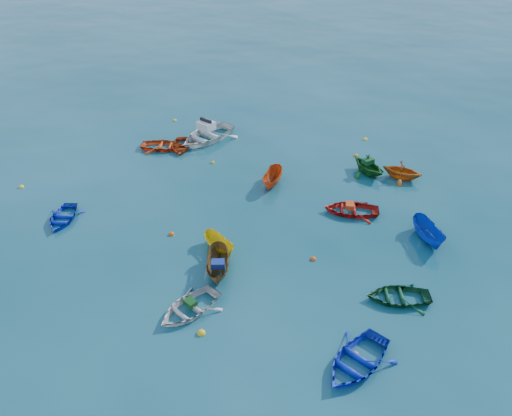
% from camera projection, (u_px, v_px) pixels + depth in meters
% --- Properties ---
extents(ground, '(160.00, 160.00, 0.00)m').
position_uv_depth(ground, '(240.00, 266.00, 26.45)').
color(ground, '#0A404B').
rests_on(ground, ground).
extents(dinghy_blue_sw, '(2.48, 3.21, 0.61)m').
position_uv_depth(dinghy_blue_sw, '(63.00, 220.00, 29.94)').
color(dinghy_blue_sw, '#0F2DC6').
rests_on(dinghy_blue_sw, ground).
extents(dinghy_white_near, '(3.79, 4.04, 0.68)m').
position_uv_depth(dinghy_white_near, '(189.00, 311.00, 23.69)').
color(dinghy_white_near, silver).
rests_on(dinghy_white_near, ground).
extents(sampan_brown_mid, '(1.75, 3.28, 1.21)m').
position_uv_depth(sampan_brown_mid, '(219.00, 273.00, 25.94)').
color(sampan_brown_mid, brown).
rests_on(sampan_brown_mid, ground).
extents(dinghy_blue_se, '(4.18, 4.51, 0.76)m').
position_uv_depth(dinghy_blue_se, '(356.00, 365.00, 21.08)').
color(dinghy_blue_se, '#0F2CC3').
rests_on(dinghy_blue_se, ground).
extents(sampan_yellow_mid, '(2.46, 2.43, 0.97)m').
position_uv_depth(sampan_yellow_mid, '(220.00, 250.00, 27.52)').
color(sampan_yellow_mid, yellow).
rests_on(sampan_yellow_mid, ground).
extents(dinghy_green_e, '(3.41, 2.67, 0.65)m').
position_uv_depth(dinghy_green_e, '(397.00, 299.00, 24.35)').
color(dinghy_green_e, '#104424').
rests_on(dinghy_green_e, ground).
extents(dinghy_red_nw, '(3.52, 2.66, 0.69)m').
position_uv_depth(dinghy_red_nw, '(163.00, 149.00, 37.85)').
color(dinghy_red_nw, '#D23F11').
rests_on(dinghy_red_nw, ground).
extents(sampan_orange_n, '(1.42, 2.93, 1.09)m').
position_uv_depth(sampan_orange_n, '(273.00, 184.00, 33.44)').
color(sampan_orange_n, '#C44412').
rests_on(sampan_orange_n, ground).
extents(dinghy_green_n, '(3.66, 3.71, 1.48)m').
position_uv_depth(dinghy_green_n, '(367.00, 173.00, 34.68)').
color(dinghy_green_n, '#145517').
rests_on(dinghy_green_n, ground).
extents(dinghy_red_ne, '(3.45, 2.55, 0.69)m').
position_uv_depth(dinghy_red_ne, '(351.00, 212.00, 30.64)').
color(dinghy_red_ne, '#B1160E').
rests_on(dinghy_red_ne, ground).
extents(sampan_blue_far, '(2.09, 3.17, 1.15)m').
position_uv_depth(sampan_blue_far, '(427.00, 240.00, 28.34)').
color(sampan_blue_far, '#0E37AF').
rests_on(sampan_blue_far, ground).
extents(dinghy_red_far, '(2.68, 3.28, 0.60)m').
position_uv_depth(dinghy_red_far, '(181.00, 148.00, 37.89)').
color(dinghy_red_far, '#BA3D0F').
rests_on(dinghy_red_far, ground).
extents(dinghy_orange_far, '(3.22, 2.98, 1.39)m').
position_uv_depth(dinghy_orange_far, '(401.00, 178.00, 34.12)').
color(dinghy_orange_far, '#BB5711').
rests_on(dinghy_orange_far, ground).
extents(motorboat_white, '(5.63, 6.16, 1.64)m').
position_uv_depth(motorboat_white, '(207.00, 139.00, 39.16)').
color(motorboat_white, white).
rests_on(motorboat_white, ground).
extents(tarp_green_a, '(0.72, 0.68, 0.28)m').
position_uv_depth(tarp_green_a, '(190.00, 303.00, 23.48)').
color(tarp_green_a, '#104317').
rests_on(tarp_green_a, dinghy_white_near).
extents(tarp_blue_a, '(0.76, 0.63, 0.33)m').
position_uv_depth(tarp_blue_a, '(218.00, 264.00, 25.39)').
color(tarp_blue_a, navy).
rests_on(tarp_blue_a, sampan_brown_mid).
extents(tarp_green_b, '(0.91, 0.89, 0.35)m').
position_uv_depth(tarp_green_b, '(368.00, 161.00, 34.24)').
color(tarp_green_b, '#12491E').
rests_on(tarp_green_b, dinghy_green_n).
extents(tarp_orange_b, '(0.52, 0.67, 0.31)m').
position_uv_depth(tarp_orange_b, '(350.00, 206.00, 30.37)').
color(tarp_orange_b, '#D04115').
rests_on(tarp_orange_b, dinghy_red_ne).
extents(buoy_ye_a, '(0.39, 0.39, 0.39)m').
position_uv_depth(buoy_ye_a, '(201.00, 333.00, 22.52)').
color(buoy_ye_a, yellow).
rests_on(buoy_ye_a, ground).
extents(buoy_or_b, '(0.36, 0.36, 0.36)m').
position_uv_depth(buoy_or_b, '(355.00, 355.00, 21.49)').
color(buoy_or_b, orange).
rests_on(buoy_or_b, ground).
extents(buoy_ye_b, '(0.33, 0.33, 0.33)m').
position_uv_depth(buoy_ye_b, '(22.00, 187.00, 33.12)').
color(buoy_ye_b, yellow).
rests_on(buoy_ye_b, ground).
extents(buoy_or_c, '(0.34, 0.34, 0.34)m').
position_uv_depth(buoy_or_c, '(171.00, 235.00, 28.75)').
color(buoy_or_c, '#D14B0B').
rests_on(buoy_or_c, ground).
extents(buoy_ye_c, '(0.30, 0.30, 0.30)m').
position_uv_depth(buoy_ye_c, '(213.00, 163.00, 35.94)').
color(buoy_ye_c, gold).
rests_on(buoy_ye_c, ground).
extents(buoy_or_d, '(0.32, 0.32, 0.32)m').
position_uv_depth(buoy_or_d, '(313.00, 259.00, 26.88)').
color(buoy_or_d, '#D7480B').
rests_on(buoy_or_d, ground).
extents(buoy_ye_d, '(0.30, 0.30, 0.30)m').
position_uv_depth(buoy_ye_d, '(175.00, 121.00, 42.17)').
color(buoy_ye_d, yellow).
rests_on(buoy_ye_d, ground).
extents(buoy_or_e, '(0.34, 0.34, 0.34)m').
position_uv_depth(buoy_or_e, '(356.00, 156.00, 36.83)').
color(buoy_or_e, orange).
rests_on(buoy_or_e, ground).
extents(buoy_ye_e, '(0.36, 0.36, 0.36)m').
position_uv_depth(buoy_ye_e, '(365.00, 140.00, 39.11)').
color(buoy_ye_e, yellow).
rests_on(buoy_ye_e, ground).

